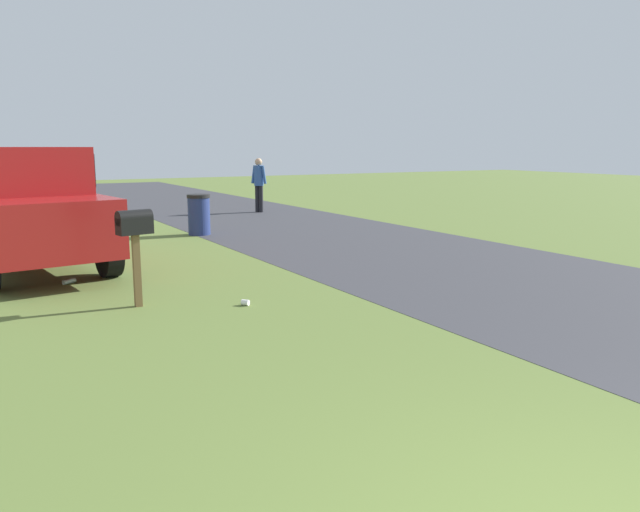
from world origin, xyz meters
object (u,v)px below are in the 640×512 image
object	(u,v)px
pickup_truck	(22,205)
pedestrian	(259,181)
trash_bin	(199,215)
mailbox	(135,230)

from	to	relation	value
pickup_truck	pedestrian	size ratio (longest dim) A/B	3.36
pickup_truck	pedestrian	xyz separation A→B (m)	(6.51, -7.39, -0.10)
pickup_truck	trash_bin	distance (m)	4.73
mailbox	pedestrian	world-z (taller)	pedestrian
mailbox	pickup_truck	bearing A→B (deg)	4.38
mailbox	pickup_truck	distance (m)	3.84
pickup_truck	mailbox	bearing A→B (deg)	8.15
mailbox	pedestrian	size ratio (longest dim) A/B	0.75
pickup_truck	pedestrian	world-z (taller)	pickup_truck
pickup_truck	trash_bin	bearing A→B (deg)	114.10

